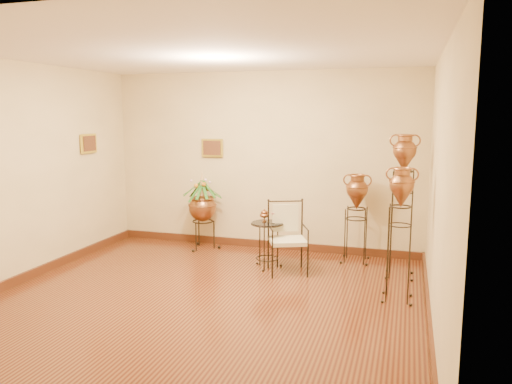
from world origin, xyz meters
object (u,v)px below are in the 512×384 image
(planter_urn, at_px, (202,204))
(amphora_mid, at_px, (400,233))
(side_table, at_px, (267,244))
(amphora_tall, at_px, (402,205))
(armchair, at_px, (288,238))

(planter_urn, bearing_deg, amphora_mid, -25.01)
(planter_urn, height_order, side_table, planter_urn)
(amphora_tall, height_order, amphora_mid, amphora_tall)
(side_table, bearing_deg, amphora_tall, 4.26)
(planter_urn, distance_m, armchair, 1.81)
(amphora_tall, xyz_separation_m, amphora_mid, (-0.01, -0.88, -0.18))
(amphora_mid, bearing_deg, planter_urn, 154.99)
(amphora_mid, xyz_separation_m, side_table, (-1.79, 0.75, -0.46))
(amphora_mid, relative_size, planter_urn, 1.22)
(amphora_mid, height_order, planter_urn, amphora_mid)
(amphora_tall, relative_size, armchair, 1.97)
(planter_urn, relative_size, side_table, 1.58)
(side_table, bearing_deg, armchair, -23.92)
(amphora_mid, relative_size, side_table, 1.92)
(planter_urn, bearing_deg, side_table, -28.01)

